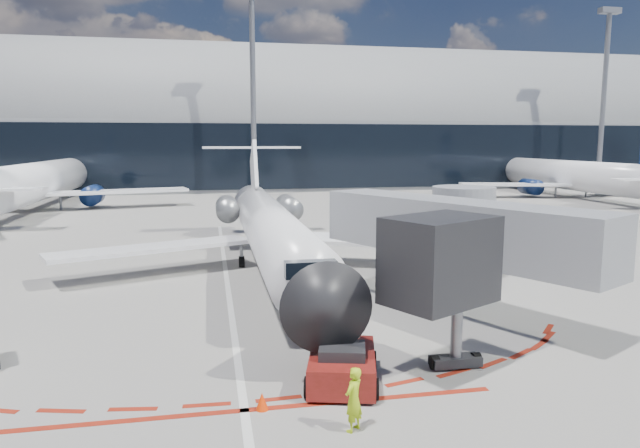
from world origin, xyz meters
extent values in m
plane|color=slate|center=(0.00, 0.00, 0.00)|extent=(260.00, 260.00, 0.00)
cube|color=silver|center=(0.00, 2.00, 0.01)|extent=(0.25, 40.00, 0.01)
cube|color=maroon|center=(0.00, -11.50, 0.01)|extent=(14.00, 0.25, 0.01)
cube|color=gray|center=(0.00, 65.00, 5.00)|extent=(150.00, 24.00, 10.00)
cylinder|color=gray|center=(0.00, 65.00, 10.00)|extent=(150.00, 24.00, 24.00)
cube|color=black|center=(0.00, 52.95, 5.00)|extent=(150.00, 0.20, 9.00)
cube|color=gray|center=(9.00, -4.50, 3.60)|extent=(8.22, 12.61, 2.30)
cube|color=black|center=(5.95, -10.24, 3.60)|extent=(3.86, 3.44, 2.60)
cylinder|color=slate|center=(6.75, -9.84, 1.20)|extent=(0.36, 0.36, 2.40)
cube|color=black|center=(6.75, -9.84, 0.22)|extent=(1.60, 0.60, 0.30)
cylinder|color=gray|center=(12.05, 1.24, 2.40)|extent=(3.20, 3.20, 4.80)
cylinder|color=black|center=(12.05, 1.24, 0.25)|extent=(4.00, 4.00, 0.50)
cylinder|color=slate|center=(5.00, 48.00, 12.50)|extent=(0.70, 0.70, 25.00)
cylinder|color=slate|center=(55.00, 48.00, 12.50)|extent=(0.70, 0.70, 25.00)
cylinder|color=white|center=(2.45, 3.54, 2.38)|extent=(2.73, 22.28, 2.73)
cone|color=black|center=(2.45, -9.02, 2.38)|extent=(2.73, 2.84, 2.73)
cone|color=white|center=(2.45, 16.50, 2.38)|extent=(2.73, 3.65, 2.73)
cube|color=black|center=(2.45, -7.40, 2.94)|extent=(1.72, 1.42, 0.56)
cube|color=white|center=(-3.83, 5.06, 1.47)|extent=(10.85, 6.43, 0.31)
cube|color=white|center=(8.73, 5.06, 1.47)|extent=(10.85, 6.43, 0.31)
cube|color=white|center=(2.45, 15.49, 4.81)|extent=(0.25, 4.75, 4.84)
cube|color=white|center=(2.45, 17.62, 6.63)|extent=(7.29, 1.62, 0.16)
cylinder|color=slate|center=(0.38, 12.45, 2.63)|extent=(1.52, 3.44, 1.52)
cylinder|color=slate|center=(4.53, 12.45, 2.63)|extent=(1.52, 3.44, 1.52)
cylinder|color=black|center=(2.45, -5.78, 0.28)|extent=(0.22, 0.57, 0.57)
cylinder|color=black|center=(0.93, 6.07, 0.32)|extent=(0.30, 0.65, 0.65)
cylinder|color=black|center=(3.97, 6.07, 0.32)|extent=(0.30, 0.65, 0.65)
cylinder|color=slate|center=(2.45, -5.78, 0.56)|extent=(0.18, 0.18, 1.11)
cube|color=#5B130D|center=(2.96, -10.29, 0.52)|extent=(2.60, 3.41, 0.85)
cube|color=black|center=(2.89, -10.56, 1.09)|extent=(1.57, 1.44, 0.33)
cylinder|color=slate|center=(3.49, -8.27, 0.33)|extent=(0.71, 2.41, 0.09)
cylinder|color=black|center=(1.83, -11.07, 0.30)|extent=(0.41, 0.65, 0.61)
cylinder|color=black|center=(3.57, -11.52, 0.30)|extent=(0.41, 0.65, 0.61)
cylinder|color=black|center=(2.35, -9.05, 0.30)|extent=(0.41, 0.65, 0.61)
cylinder|color=black|center=(4.10, -9.50, 0.30)|extent=(0.41, 0.65, 0.61)
imported|color=#B1D716|center=(2.59, -13.08, 0.82)|extent=(0.71, 0.70, 1.64)
cone|color=#FF3605|center=(0.47, -11.54, 0.24)|extent=(0.34, 0.34, 0.48)
camera|label=1|loc=(-0.75, -25.92, 7.11)|focal=32.00mm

